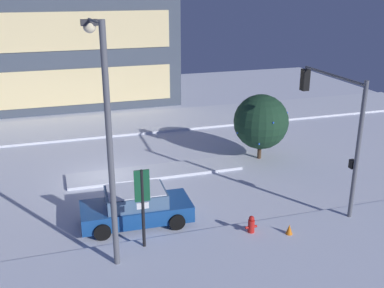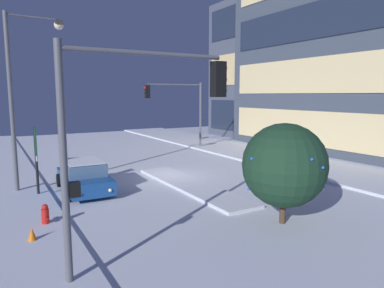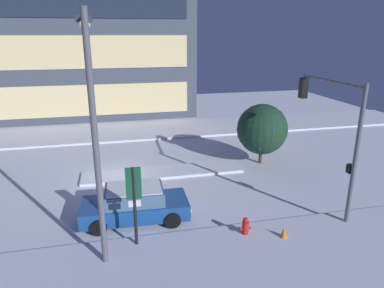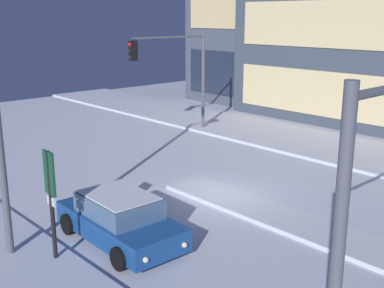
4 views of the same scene
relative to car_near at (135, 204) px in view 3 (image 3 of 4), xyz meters
name	(u,v)px [view 3 (image 3 of 4)]	position (x,y,z in m)	size (l,w,h in m)	color
ground	(118,177)	(-0.60, 4.89, -0.71)	(52.00, 52.00, 0.00)	silver
curb_strip_near	(126,285)	(-0.60, -4.17, -0.64)	(52.00, 5.20, 0.14)	silver
curb_strip_far	(115,133)	(-0.60, 13.95, -0.64)	(52.00, 5.20, 0.14)	silver
median_strip	(163,172)	(1.91, 4.84, -0.64)	(9.00, 1.80, 0.14)	silver
car_near	(135,204)	(0.00, 0.00, 0.00)	(4.60, 2.24, 1.49)	#19478C
traffic_light_corner_near_right	(331,120)	(8.51, -0.55, 3.34)	(0.32, 4.69, 5.86)	#565960
street_lamp_arched	(92,108)	(-1.27, -2.20, 4.63)	(0.56, 2.60, 8.31)	#565960
fire_hydrant	(245,228)	(4.07, -2.31, -0.31)	(0.48, 0.26, 0.84)	red
parking_info_sign	(134,197)	(-0.11, -2.06, 1.32)	(0.55, 0.12, 3.18)	black
decorated_tree_median	(262,129)	(7.97, 5.19, 1.43)	(3.07, 3.04, 3.65)	#473323
construction_cone	(284,234)	(5.41, -2.89, -0.44)	(0.36, 0.36, 0.55)	orange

